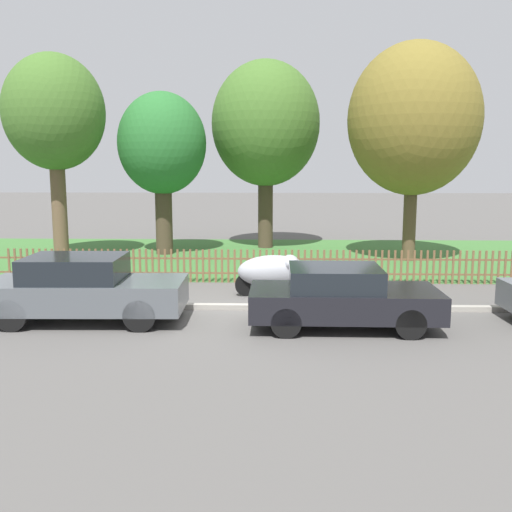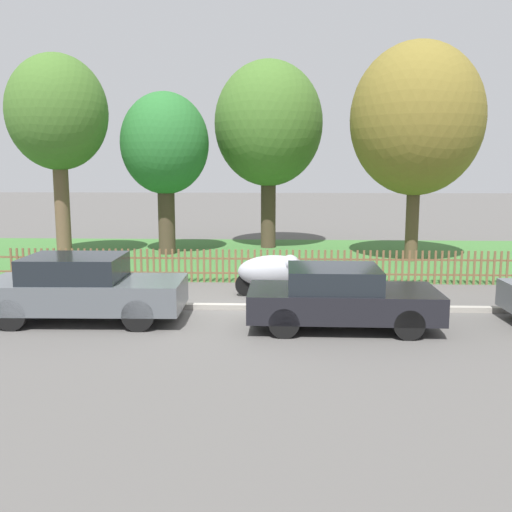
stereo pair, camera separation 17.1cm
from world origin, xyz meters
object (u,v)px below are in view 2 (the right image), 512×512
object	(u,v)px
covered_motorcycle	(276,271)
tree_nearest_kerb	(57,114)
parked_car_navy_estate	(83,288)
parked_car_red_compact	(340,297)
tree_behind_motorcycle	(165,145)
tree_far_left	(416,120)
tree_mid_park	(269,125)

from	to	relation	value
covered_motorcycle	tree_nearest_kerb	world-z (taller)	tree_nearest_kerb
parked_car_navy_estate	tree_nearest_kerb	size ratio (longest dim) A/B	0.59
parked_car_red_compact	tree_behind_motorcycle	xyz separation A→B (m)	(-5.55, 9.86, 3.41)
parked_car_navy_estate	parked_car_red_compact	xyz separation A→B (m)	(5.44, -0.29, -0.07)
covered_motorcycle	tree_behind_motorcycle	bearing A→B (deg)	115.52
parked_car_navy_estate	tree_far_left	size ratio (longest dim) A/B	0.56
tree_mid_park	tree_behind_motorcycle	bearing A→B (deg)	-153.86
covered_motorcycle	tree_far_left	world-z (taller)	tree_far_left
parked_car_navy_estate	tree_mid_park	size ratio (longest dim) A/B	0.57
parked_car_navy_estate	tree_behind_motorcycle	world-z (taller)	tree_behind_motorcycle
tree_mid_park	parked_car_red_compact	bearing A→B (deg)	-81.53
tree_nearest_kerb	tree_mid_park	bearing A→B (deg)	23.60
tree_far_left	parked_car_navy_estate	bearing A→B (deg)	-136.57
parked_car_navy_estate	tree_nearest_kerb	distance (m)	10.00
parked_car_navy_estate	parked_car_red_compact	size ratio (longest dim) A/B	1.09
tree_mid_park	covered_motorcycle	bearing A→B (deg)	-87.46
tree_nearest_kerb	tree_behind_motorcycle	bearing A→B (deg)	20.70
parked_car_red_compact	tree_mid_park	world-z (taller)	tree_mid_park
parked_car_red_compact	tree_mid_park	distance (m)	12.60
parked_car_red_compact	tree_nearest_kerb	bearing A→B (deg)	136.98
covered_motorcycle	parked_car_navy_estate	bearing A→B (deg)	-153.06
tree_far_left	tree_behind_motorcycle	bearing A→B (deg)	172.11
tree_nearest_kerb	tree_far_left	bearing A→B (deg)	0.36
tree_behind_motorcycle	covered_motorcycle	bearing A→B (deg)	-58.96
parked_car_navy_estate	tree_mid_park	bearing A→B (deg)	70.64
tree_mid_park	tree_far_left	distance (m)	5.97
parked_car_navy_estate	tree_mid_park	xyz separation A→B (m)	(3.70, 11.43, 4.21)
tree_mid_park	parked_car_navy_estate	bearing A→B (deg)	-107.92
parked_car_navy_estate	parked_car_red_compact	bearing A→B (deg)	-4.47
tree_nearest_kerb	covered_motorcycle	bearing A→B (deg)	-36.41
tree_nearest_kerb	parked_car_red_compact	bearing A→B (deg)	-43.44
tree_far_left	covered_motorcycle	bearing A→B (deg)	-129.43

